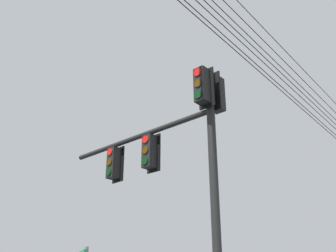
% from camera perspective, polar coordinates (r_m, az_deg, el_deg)
% --- Properties ---
extents(signal_mast_assembly, '(3.93, 4.20, 7.19)m').
position_cam_1_polar(signal_mast_assembly, '(10.01, 1.40, -4.51)').
color(signal_mast_assembly, black).
rests_on(signal_mast_assembly, ground).
extents(overhead_wire_span, '(20.32, 20.43, 2.66)m').
position_cam_1_polar(overhead_wire_span, '(12.50, 8.79, 14.01)').
color(overhead_wire_span, black).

